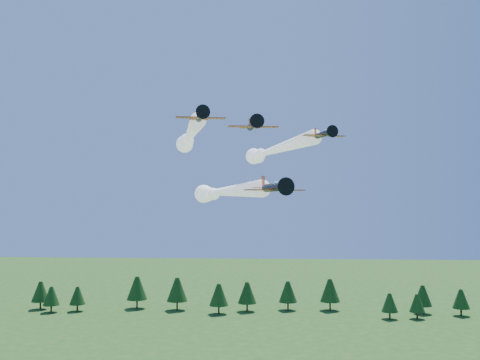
# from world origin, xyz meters

# --- Properties ---
(plane_lead) EXTENTS (20.54, 43.05, 3.70)m
(plane_lead) POSITION_xyz_m (-6.54, 14.86, 40.77)
(plane_lead) COLOR black
(plane_lead) RESTS_ON ground
(plane_left) EXTENTS (14.16, 41.98, 3.70)m
(plane_left) POSITION_xyz_m (-13.76, 21.25, 51.67)
(plane_left) COLOR black
(plane_left) RESTS_ON ground
(plane_right) EXTENTS (18.16, 45.21, 3.70)m
(plane_right) POSITION_xyz_m (2.23, 28.38, 49.49)
(plane_right) COLOR black
(plane_right) RESTS_ON ground
(plane_slot) EXTENTS (8.36, 9.17, 2.92)m
(plane_slot) POSITION_xyz_m (-0.81, 6.42, 51.52)
(plane_slot) COLOR black
(plane_slot) RESTS_ON ground
(treeline) EXTENTS (168.61, 19.79, 11.75)m
(treeline) POSITION_xyz_m (-7.39, 111.93, 6.58)
(treeline) COLOR #382314
(treeline) RESTS_ON ground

